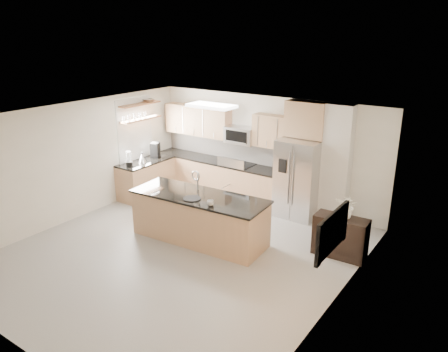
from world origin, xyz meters
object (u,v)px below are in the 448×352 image
Objects in this scene: credenza at (340,237)px; cup at (210,203)px; refrigerator at (299,179)px; island at (200,218)px; microwave at (241,135)px; bowl at (148,100)px; blender at (129,160)px; kettle at (142,158)px; range at (237,182)px; television at (325,230)px; coffee_maker at (155,150)px; flower_vase at (348,200)px; platter at (192,199)px.

credenza is 2.51m from cup.
refrigerator reaches higher than island.
microwave is 2.50m from bowl.
refrigerator reaches higher than blender.
range is at bearing 30.92° from kettle.
range is at bearing 178.40° from refrigerator.
television is (3.51, -3.12, 0.88)m from range.
credenza is at bearing -6.79° from coffee_maker.
island is 22.37× the size of cup.
platter is at bearing -154.74° from flower_vase.
range is 3.12× the size of bowl.
platter is at bearing -77.56° from microwave.
coffee_maker is at bearing 145.76° from platter.
refrigerator is 0.63× the size of island.
platter is (0.58, -2.49, 0.50)m from range.
microwave is at bearing 156.70° from flower_vase.
microwave is 2.94m from cup.
flower_vase is at bearing -38.11° from refrigerator.
microwave reaches higher than refrigerator.
range is 3.02m from bowl.
bowl reaches higher than kettle.
cup is 4.05m from bowl.
flower_vase is (2.63, 1.01, 0.64)m from island.
flower_vase is at bearing 32.71° from credenza.
refrigerator reaches higher than television.
refrigerator is 1.97m from flower_vase.
refrigerator is 2.00m from credenza.
microwave is 2.71m from island.
coffee_maker is 6.12m from television.
cup reaches higher than credenza.
refrigerator is 5.24× the size of platter.
refrigerator is 3.87m from kettle.
refrigerator is 4.87× the size of bowl.
kettle is (-3.68, -1.17, 0.15)m from refrigerator.
television reaches higher than island.
kettle is (-2.02, -1.34, -0.59)m from microwave.
coffee_maker is (-2.09, -0.67, 0.63)m from range.
cup is at bearing -16.81° from blender.
coffee_maker reaches higher than kettle.
range is at bearing 112.53° from cup.
coffee_maker is at bearing -7.31° from bowl.
bowl reaches higher than credenza.
kettle reaches higher than platter.
credenza is at bearing -24.35° from microwave.
refrigerator is at bearing 22.61° from blender.
kettle is at bearing 156.59° from cup.
credenza is at bearing -22.44° from range.
coffee_maker is 1.04× the size of bowl.
bowl is at bearing 171.01° from credenza.
cup is 0.19× the size of flower_vase.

